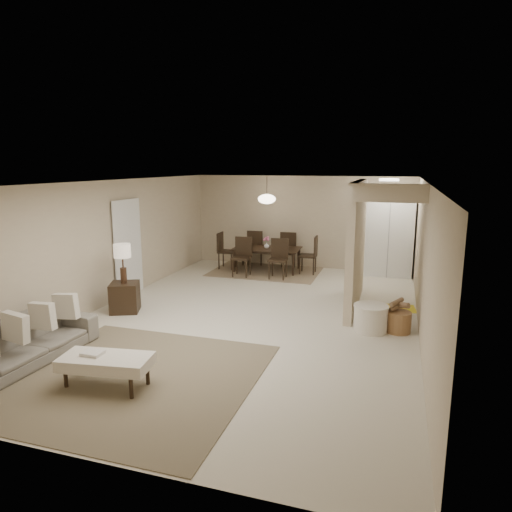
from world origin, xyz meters
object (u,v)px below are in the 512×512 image
(side_table, at_px, (125,297))
(wicker_basket, at_px, (398,322))
(pantry_cabinet, at_px, (389,235))
(sofa, at_px, (26,341))
(round_pouf, at_px, (371,318))
(ottoman_bench, at_px, (106,362))
(dining_table, at_px, (267,260))

(side_table, xyz_separation_m, wicker_basket, (5.06, 0.44, -0.11))
(pantry_cabinet, relative_size, wicker_basket, 4.97)
(sofa, relative_size, round_pouf, 3.64)
(ottoman_bench, bearing_deg, wicker_basket, 33.35)
(round_pouf, bearing_deg, sofa, -149.35)
(round_pouf, bearing_deg, pantry_cabinet, 88.07)
(ottoman_bench, bearing_deg, side_table, 110.73)
(wicker_basket, bearing_deg, round_pouf, -167.59)
(pantry_cabinet, height_order, sofa, pantry_cabinet)
(wicker_basket, distance_m, dining_table, 5.00)
(round_pouf, distance_m, wicker_basket, 0.47)
(ottoman_bench, distance_m, round_pouf, 4.35)
(pantry_cabinet, height_order, round_pouf, pantry_cabinet)
(wicker_basket, xyz_separation_m, dining_table, (-3.40, 3.67, 0.13))
(pantry_cabinet, xyz_separation_m, round_pouf, (-0.14, -4.25, -0.82))
(ottoman_bench, relative_size, dining_table, 0.69)
(ottoman_bench, distance_m, side_table, 3.11)
(sofa, bearing_deg, side_table, 0.96)
(pantry_cabinet, xyz_separation_m, ottoman_bench, (-3.24, -7.31, -0.72))
(ottoman_bench, bearing_deg, round_pouf, 36.34)
(side_table, relative_size, wicker_basket, 1.35)
(wicker_basket, bearing_deg, pantry_cabinet, 94.29)
(side_table, bearing_deg, wicker_basket, 4.97)
(sofa, distance_m, dining_table, 6.75)
(dining_table, bearing_deg, ottoman_bench, -93.48)
(round_pouf, relative_size, wicker_basket, 1.39)
(pantry_cabinet, distance_m, ottoman_bench, 8.03)
(sofa, relative_size, dining_table, 1.21)
(sofa, distance_m, ottoman_bench, 1.59)
(ottoman_bench, height_order, wicker_basket, ottoman_bench)
(ottoman_bench, xyz_separation_m, dining_table, (0.15, 6.83, -0.02))
(sofa, height_order, wicker_basket, sofa)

